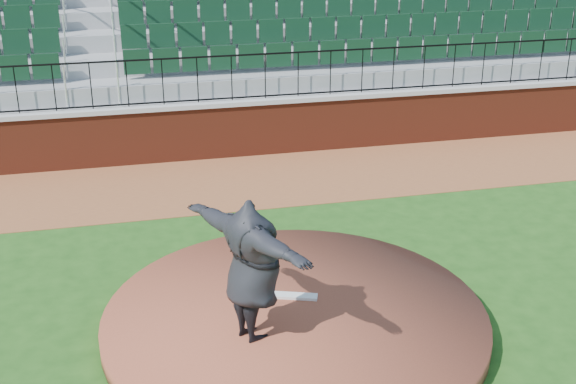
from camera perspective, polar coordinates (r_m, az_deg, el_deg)
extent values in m
plane|color=#1E4C15|center=(11.15, 1.76, -9.09)|extent=(90.00, 90.00, 0.00)
cube|color=brown|center=(15.89, -3.18, 0.93)|extent=(34.00, 3.20, 0.01)
cube|color=maroon|center=(17.18, -4.16, 4.68)|extent=(34.00, 0.35, 1.20)
cube|color=#B7B7B7|center=(16.99, -4.22, 6.77)|extent=(34.00, 0.45, 0.10)
cylinder|color=brown|center=(10.74, 0.54, -9.61)|extent=(5.37, 5.37, 0.25)
cube|color=silver|center=(11.01, 0.56, -7.86)|extent=(0.65, 0.36, 0.04)
imported|color=black|center=(9.68, -2.74, -5.91)|extent=(1.71, 2.45, 1.97)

